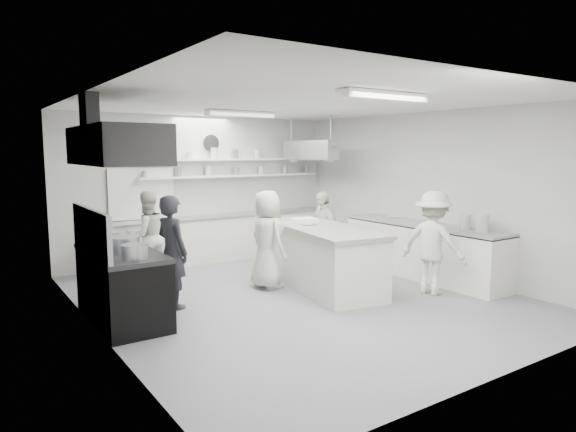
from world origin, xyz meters
TOP-DOWN VIEW (x-y plane):
  - floor at (0.00, 0.00)m, footprint 6.00×7.00m
  - ceiling at (0.00, 0.00)m, footprint 6.00×7.00m
  - wall_back at (0.00, 3.50)m, footprint 6.00×0.04m
  - wall_front at (0.00, -3.50)m, footprint 6.00×0.04m
  - wall_left at (-3.00, 0.00)m, footprint 0.04×7.00m
  - wall_right at (3.00, 0.00)m, footprint 0.04×7.00m
  - stove at (-2.60, 0.40)m, footprint 0.80×1.80m
  - exhaust_hood at (-2.60, 0.40)m, footprint 0.85×2.00m
  - back_counter at (0.30, 3.20)m, footprint 5.00×0.60m
  - shelf_lower at (0.70, 3.37)m, footprint 4.20×0.26m
  - shelf_upper at (0.70, 3.37)m, footprint 4.20×0.26m
  - pass_through_window at (-1.30, 3.48)m, footprint 1.30×0.04m
  - wall_clock at (0.20, 3.46)m, footprint 0.32×0.05m
  - right_counter at (2.65, -0.20)m, footprint 0.74×3.30m
  - pot_rack at (2.00, 2.40)m, footprint 0.30×1.60m
  - light_fixture_front at (0.00, -1.80)m, footprint 1.30×0.25m
  - light_fixture_rear at (0.00, 1.80)m, footprint 1.30×0.25m
  - prep_island at (0.66, 0.29)m, footprint 1.39×2.80m
  - stove_pot at (-2.60, 0.28)m, footprint 0.43×0.43m
  - cook_stove at (-1.81, 0.59)m, footprint 0.52×0.68m
  - cook_back at (-1.59, 2.34)m, footprint 0.80×0.64m
  - cook_island_left at (-0.10, 0.74)m, footprint 0.57×0.83m
  - cook_island_right at (1.32, 1.06)m, footprint 0.42×0.92m
  - cook_right at (1.90, -1.06)m, footprint 0.87×1.19m
  - bowl_island_a at (0.60, 0.53)m, footprint 0.37×0.37m
  - bowl_island_b at (0.49, 1.00)m, footprint 0.19×0.19m
  - bowl_right at (2.83, 0.76)m, footprint 0.30×0.30m

SIDE VIEW (x-z plane):
  - floor at x=0.00m, z-range -0.02..0.00m
  - stove at x=-2.60m, z-range 0.00..0.90m
  - back_counter at x=0.30m, z-range 0.00..0.92m
  - right_counter at x=2.65m, z-range 0.00..0.94m
  - prep_island at x=0.66m, z-range 0.00..0.99m
  - cook_island_right at x=1.32m, z-range 0.00..1.54m
  - cook_back at x=-1.59m, z-range 0.00..1.59m
  - cook_island_left at x=-0.10m, z-range 0.00..1.64m
  - cook_stove at x=-1.81m, z-range 0.00..1.65m
  - cook_right at x=1.90m, z-range 0.00..1.65m
  - bowl_right at x=2.83m, z-range 0.94..1.00m
  - bowl_island_b at x=0.49m, z-range 0.99..1.04m
  - bowl_island_a at x=0.60m, z-range 0.99..1.06m
  - stove_pot at x=-2.60m, z-range 0.91..1.17m
  - pass_through_window at x=-1.30m, z-range 0.95..1.95m
  - wall_back at x=0.00m, z-range 0.00..3.00m
  - wall_front at x=0.00m, z-range 0.00..3.00m
  - wall_left at x=-3.00m, z-range 0.00..3.00m
  - wall_right at x=3.00m, z-range 0.00..3.00m
  - shelf_lower at x=0.70m, z-range 1.73..1.77m
  - shelf_upper at x=0.70m, z-range 2.08..2.12m
  - pot_rack at x=2.00m, z-range 2.10..2.50m
  - exhaust_hood at x=-2.60m, z-range 2.10..2.60m
  - wall_clock at x=0.20m, z-range 2.29..2.61m
  - light_fixture_front at x=0.00m, z-range 2.89..2.99m
  - light_fixture_rear at x=0.00m, z-range 2.89..2.99m
  - ceiling at x=0.00m, z-range 3.00..3.02m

